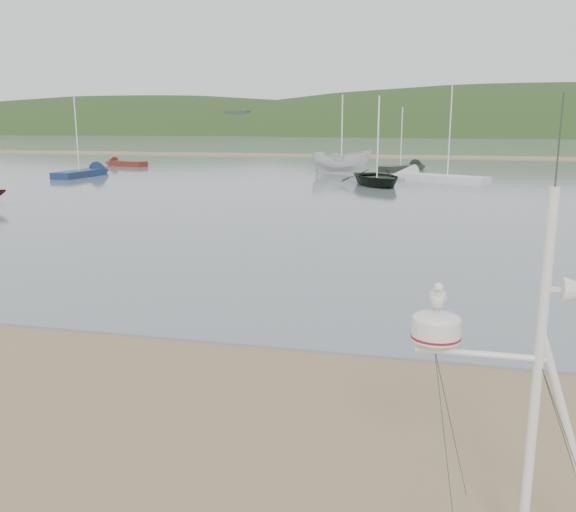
% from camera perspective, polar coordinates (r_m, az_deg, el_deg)
% --- Properties ---
extents(ground, '(560.00, 560.00, 0.00)m').
position_cam_1_polar(ground, '(8.44, -14.29, -17.46)').
color(ground, olive).
rests_on(ground, ground).
extents(water, '(560.00, 256.00, 0.04)m').
position_cam_1_polar(water, '(138.53, 12.12, 10.41)').
color(water, slate).
rests_on(water, ground).
extents(sandbar, '(560.00, 7.00, 0.07)m').
position_cam_1_polar(sandbar, '(76.62, 10.85, 9.12)').
color(sandbar, olive).
rests_on(sandbar, water).
extents(hill_ridge, '(620.00, 180.00, 80.00)m').
position_cam_1_polar(hill_ridge, '(243.06, 16.96, 6.22)').
color(hill_ridge, '#1E3415').
rests_on(hill_ridge, ground).
extents(far_cottages, '(294.40, 6.30, 8.00)m').
position_cam_1_polar(far_cottages, '(202.42, 13.54, 12.01)').
color(far_cottages, beige).
rests_on(far_cottages, ground).
extents(mast_rig, '(1.95, 2.08, 4.40)m').
position_cam_1_polar(mast_rig, '(6.33, 21.19, -17.68)').
color(mast_rig, white).
rests_on(mast_rig, ground).
extents(boat_dark, '(3.89, 2.65, 5.31)m').
position_cam_1_polar(boat_dark, '(40.84, 8.41, 10.22)').
color(boat_dark, black).
rests_on(boat_dark, water).
extents(boat_white, '(1.95, 1.90, 4.98)m').
position_cam_1_polar(boat_white, '(50.80, 5.05, 10.51)').
color(boat_white, silver).
rests_on(boat_white, water).
extents(sailboat_dark_mid, '(4.56, 5.59, 5.86)m').
position_cam_1_polar(sailboat_dark_mid, '(55.01, 11.39, 8.14)').
color(sailboat_dark_mid, black).
rests_on(sailboat_dark_mid, ground).
extents(dinghy_red_far, '(5.19, 2.56, 1.23)m').
position_cam_1_polar(dinghy_red_far, '(61.82, -15.48, 8.37)').
color(dinghy_red_far, '#591C14').
rests_on(dinghy_red_far, ground).
extents(sailboat_blue_near, '(1.97, 6.64, 6.54)m').
position_cam_1_polar(sailboat_blue_near, '(51.34, -17.84, 7.50)').
color(sailboat_blue_near, '#15274B').
rests_on(sailboat_blue_near, ground).
extents(sailboat_white_near, '(7.44, 4.95, 7.36)m').
position_cam_1_polar(sailboat_white_near, '(45.08, 12.36, 7.21)').
color(sailboat_white_near, silver).
rests_on(sailboat_white_near, ground).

